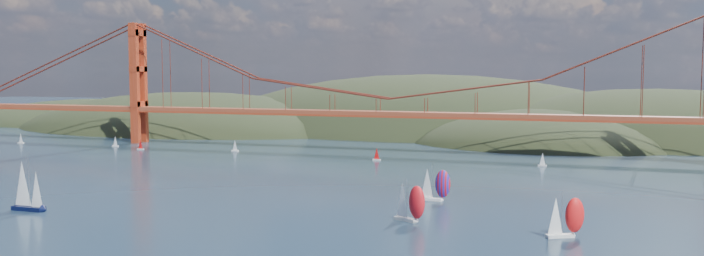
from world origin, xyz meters
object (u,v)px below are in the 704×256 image
Objects in this scene: sloop_navy at (27,186)px; racer_0 at (409,202)px; racer_rwb at (435,184)px; racer_1 at (565,216)px.

sloop_navy is 91.74m from racer_0.
racer_1 is at bearing -38.24° from racer_rwb.
racer_0 is at bearing 10.64° from sloop_navy.
sloop_navy is 124.01m from racer_1.
racer_1 is (123.40, 12.21, -1.55)m from sloop_navy.
racer_rwb is at bearing 25.18° from sloop_navy.
racer_1 is 44.48m from racer_rwb.
racer_0 is at bearing 144.79° from racer_1.
racer_0 is at bearing -86.77° from racer_rwb.
racer_0 is 1.03× the size of racer_rwb.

